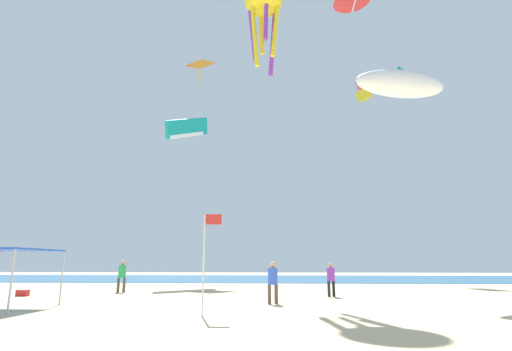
% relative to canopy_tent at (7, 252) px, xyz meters
% --- Properties ---
extents(ground, '(110.00, 110.00, 0.10)m').
position_rel_canopy_tent_xyz_m(ground, '(6.73, 1.52, -2.17)').
color(ground, '#D1BA8C').
extents(ocean_strip, '(110.00, 21.17, 0.03)m').
position_rel_canopy_tent_xyz_m(ocean_strip, '(6.73, 30.02, -2.10)').
color(ocean_strip, '#28608C').
rests_on(ocean_strip, ground).
extents(canopy_tent, '(2.89, 3.24, 2.22)m').
position_rel_canopy_tent_xyz_m(canopy_tent, '(0.00, 0.00, 0.00)').
color(canopy_tent, '#B2B2B7').
rests_on(canopy_tent, ground).
extents(person_near_tent, '(0.41, 0.41, 1.71)m').
position_rel_canopy_tent_xyz_m(person_near_tent, '(13.05, 6.37, -1.11)').
color(person_near_tent, black).
rests_on(person_near_tent, ground).
extents(person_leftmost, '(0.48, 0.44, 1.84)m').
position_rel_canopy_tent_xyz_m(person_leftmost, '(1.10, 8.76, -1.03)').
color(person_leftmost, brown).
rests_on(person_leftmost, ground).
extents(person_central, '(0.44, 0.41, 1.74)m').
position_rel_canopy_tent_xyz_m(person_central, '(10.13, 2.57, -1.09)').
color(person_central, brown).
rests_on(person_central, ground).
extents(banner_flag, '(0.61, 0.06, 3.32)m').
position_rel_canopy_tent_xyz_m(banner_flag, '(7.98, -1.45, -0.09)').
color(banner_flag, silver).
rests_on(banner_flag, ground).
extents(cooler_box, '(0.57, 0.37, 0.35)m').
position_rel_canopy_tent_xyz_m(cooler_box, '(-2.95, 5.83, -1.94)').
color(cooler_box, red).
rests_on(cooler_box, ground).
extents(kite_parafoil_teal, '(2.97, 4.99, 3.35)m').
position_rel_canopy_tent_xyz_m(kite_parafoil_teal, '(2.02, 19.64, 11.76)').
color(kite_parafoil_teal, teal).
extents(kite_diamond_orange, '(3.39, 3.36, 3.74)m').
position_rel_canopy_tent_xyz_m(kite_diamond_orange, '(1.68, 26.07, 21.45)').
color(kite_diamond_orange, orange).
extents(kite_box_pink, '(1.72, 1.54, 2.79)m').
position_rel_canopy_tent_xyz_m(kite_box_pink, '(19.85, 26.45, 18.28)').
color(kite_box_pink, pink).
extents(kite_inflatable_white, '(5.91, 3.08, 2.08)m').
position_rel_canopy_tent_xyz_m(kite_inflatable_white, '(17.75, 7.55, 10.02)').
color(kite_inflatable_white, white).
extents(kite_octopus_yellow, '(2.97, 2.97, 5.89)m').
position_rel_canopy_tent_xyz_m(kite_octopus_yellow, '(9.59, 8.15, 16.08)').
color(kite_octopus_yellow, yellow).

